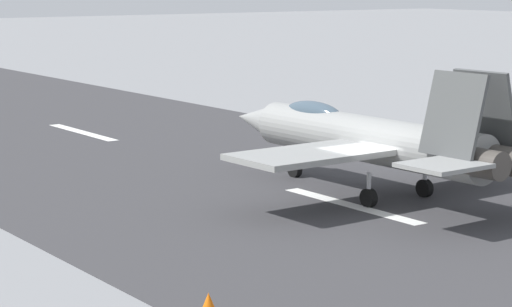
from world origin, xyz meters
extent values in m
plane|color=gray|center=(0.00, 0.00, 0.00)|extent=(400.00, 400.00, 0.00)
cube|color=#37373A|center=(0.00, 0.00, 0.01)|extent=(240.00, 26.00, 0.02)
cube|color=white|center=(0.55, 0.00, 0.02)|extent=(8.00, 0.70, 0.00)
cube|color=white|center=(25.11, 0.00, 0.02)|extent=(8.00, 0.70, 0.00)
cylinder|color=gray|center=(1.82, -1.98, 2.38)|extent=(12.73, 2.32, 1.96)
cone|color=gray|center=(9.62, -1.76, 2.38)|extent=(2.97, 1.75, 1.67)
ellipsoid|color=#3F5160|center=(5.39, -1.87, 3.12)|extent=(3.63, 1.20, 1.10)
cylinder|color=#47423D|center=(-4.70, -1.61, 2.38)|extent=(2.23, 1.16, 1.10)
cylinder|color=#47423D|center=(-4.66, -2.71, 2.38)|extent=(2.23, 1.16, 1.10)
cube|color=gray|center=(0.71, 2.04, 2.28)|extent=(3.57, 6.22, 0.24)
cube|color=gray|center=(0.93, -6.05, 2.28)|extent=(3.57, 6.22, 0.24)
cube|color=gray|center=(-4.75, 0.24, 2.48)|extent=(2.48, 2.87, 0.16)
cube|color=#4B4D4E|center=(-3.73, -1.23, 4.08)|extent=(2.63, 1.02, 3.14)
cube|color=#4B4D4E|center=(-3.68, -3.03, 4.08)|extent=(2.63, 1.02, 3.14)
cylinder|color=silver|center=(6.69, -1.84, 0.70)|extent=(0.18, 0.18, 1.40)
cylinder|color=black|center=(6.69, -1.84, 0.38)|extent=(0.77, 0.32, 0.76)
cylinder|color=silver|center=(-0.02, -0.43, 0.70)|extent=(0.18, 0.18, 1.40)
cylinder|color=black|center=(-0.02, -0.43, 0.38)|extent=(0.77, 0.32, 0.76)
cylinder|color=silver|center=(0.07, -3.62, 0.70)|extent=(0.18, 0.18, 1.40)
cylinder|color=black|center=(0.07, -3.62, 0.38)|extent=(0.77, 0.32, 0.76)
cube|color=#1E2338|center=(14.13, -9.90, 0.43)|extent=(0.24, 0.36, 0.87)
cube|color=orange|center=(14.13, -9.90, 1.08)|extent=(0.40, 0.51, 0.59)
sphere|color=tan|center=(14.13, -9.90, 1.53)|extent=(0.22, 0.22, 0.22)
cylinder|color=orange|center=(14.04, -10.19, 1.04)|extent=(0.10, 0.10, 0.56)
cylinder|color=orange|center=(14.23, -9.62, 1.04)|extent=(0.10, 0.10, 0.56)
cone|color=orange|center=(-7.39, 11.96, 0.28)|extent=(0.44, 0.44, 0.55)
camera|label=1|loc=(-30.33, 26.63, 9.07)|focal=72.20mm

